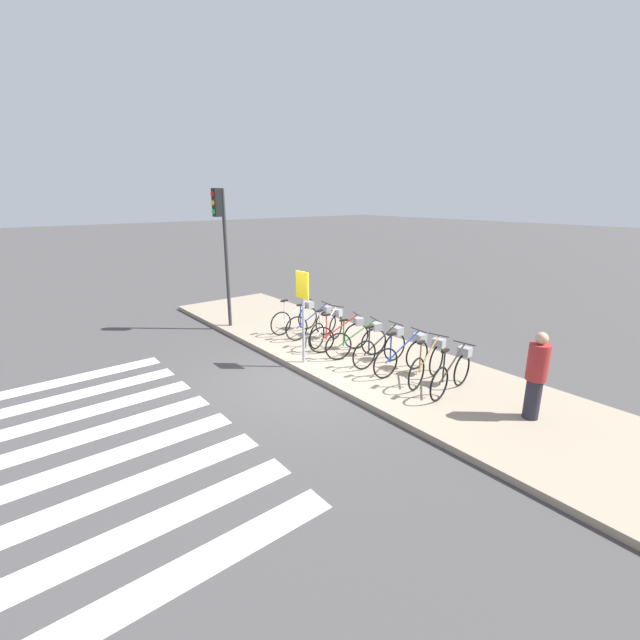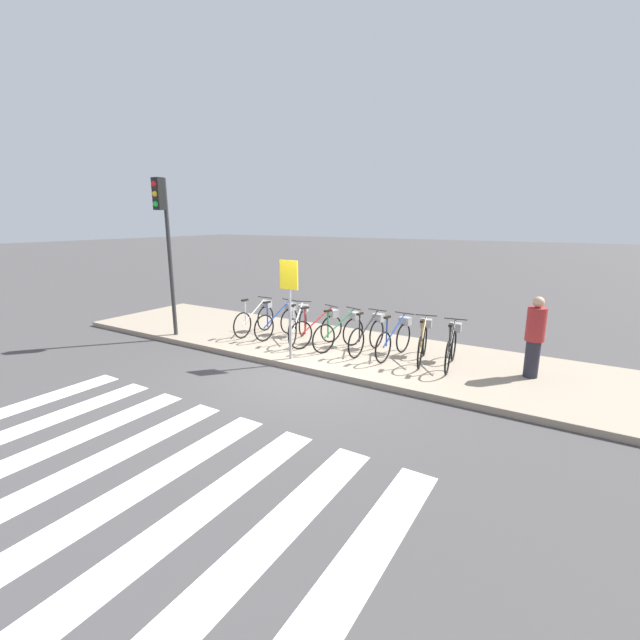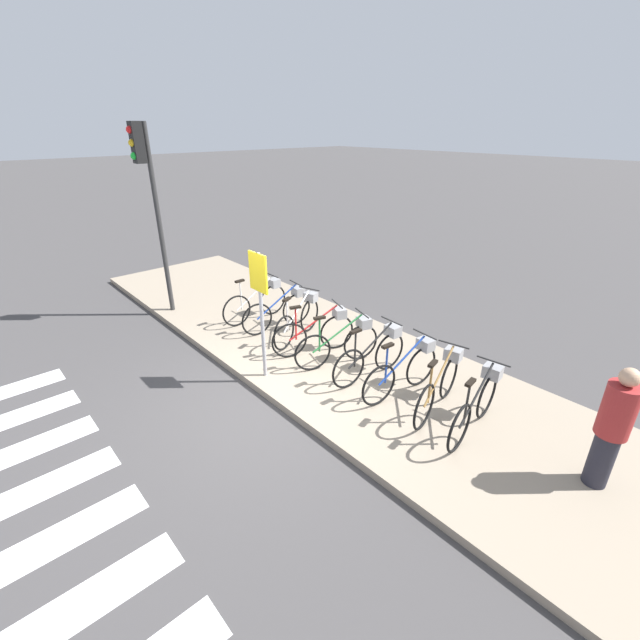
% 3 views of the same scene
% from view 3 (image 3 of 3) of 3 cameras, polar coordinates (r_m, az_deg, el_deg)
% --- Properties ---
extents(ground_plane, '(120.00, 120.00, 0.00)m').
position_cam_3_polar(ground_plane, '(6.83, -6.42, -10.99)').
color(ground_plane, '#423F3F').
extents(sidewalk, '(14.98, 3.34, 0.12)m').
position_cam_3_polar(sidewalk, '(7.71, 3.70, -5.82)').
color(sidewalk, gray).
rests_on(sidewalk, ground_plane).
extents(parked_bicycle_0, '(0.46, 1.59, 0.98)m').
position_cam_3_polar(parked_bicycle_0, '(9.21, -8.16, 2.69)').
color(parked_bicycle_0, black).
rests_on(parked_bicycle_0, sidewalk).
extents(parked_bicycle_1, '(0.46, 1.58, 0.98)m').
position_cam_3_polar(parked_bicycle_1, '(8.71, -5.19, 1.53)').
color(parked_bicycle_1, black).
rests_on(parked_bicycle_1, sidewalk).
extents(parked_bicycle_2, '(0.64, 1.52, 0.98)m').
position_cam_3_polar(parked_bicycle_2, '(8.29, -2.71, 0.37)').
color(parked_bicycle_2, black).
rests_on(parked_bicycle_2, sidewalk).
extents(parked_bicycle_3, '(0.67, 1.51, 0.98)m').
position_cam_3_polar(parked_bicycle_3, '(7.76, -0.22, -1.41)').
color(parked_bicycle_3, black).
rests_on(parked_bicycle_3, sidewalk).
extents(parked_bicycle_4, '(0.63, 1.52, 0.98)m').
position_cam_3_polar(parked_bicycle_4, '(7.39, 2.98, -2.86)').
color(parked_bicycle_4, black).
rests_on(parked_bicycle_4, sidewalk).
extents(parked_bicycle_5, '(0.46, 1.59, 0.98)m').
position_cam_3_polar(parked_bicycle_5, '(7.08, 7.23, -4.37)').
color(parked_bicycle_5, black).
rests_on(parked_bicycle_5, sidewalk).
extents(parked_bicycle_6, '(0.46, 1.59, 0.98)m').
position_cam_3_polar(parked_bicycle_6, '(6.74, 11.34, -6.29)').
color(parked_bicycle_6, black).
rests_on(parked_bicycle_6, sidewalk).
extents(parked_bicycle_7, '(0.51, 1.56, 0.98)m').
position_cam_3_polar(parked_bicycle_7, '(6.50, 15.76, -8.05)').
color(parked_bicycle_7, black).
rests_on(parked_bicycle_7, sidewalk).
extents(parked_bicycle_8, '(0.46, 1.58, 0.98)m').
position_cam_3_polar(parked_bicycle_8, '(6.24, 20.27, -10.23)').
color(parked_bicycle_8, black).
rests_on(parked_bicycle_8, sidewalk).
extents(pedestrian, '(0.34, 0.34, 1.55)m').
position_cam_3_polar(pedestrian, '(5.83, 34.42, -11.68)').
color(pedestrian, '#23232D').
rests_on(pedestrian, sidewalk).
extents(traffic_light, '(0.24, 0.40, 3.90)m').
position_cam_3_polar(traffic_light, '(9.57, -21.99, 16.64)').
color(traffic_light, '#2D2D2D').
rests_on(traffic_light, sidewalk).
extents(sign_post, '(0.44, 0.07, 2.11)m').
position_cam_3_polar(sign_post, '(6.66, -8.00, 3.28)').
color(sign_post, '#99999E').
rests_on(sign_post, sidewalk).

